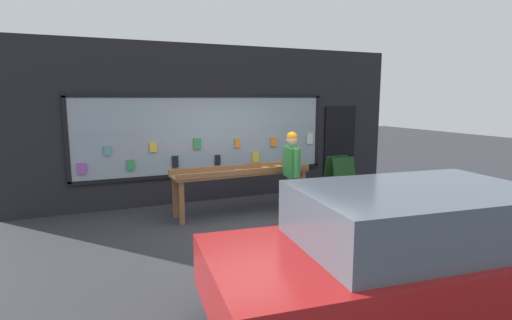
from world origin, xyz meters
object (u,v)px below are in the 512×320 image
(sandwich_board_sign, at_px, (339,179))
(parked_car, at_px, (414,251))
(display_table_main, at_px, (241,176))
(small_dog, at_px, (312,204))
(person_browsing, at_px, (292,167))

(sandwich_board_sign, xyz_separation_m, parked_car, (-2.12, -4.36, 0.23))
(display_table_main, distance_m, small_dog, 1.51)
(small_dog, distance_m, sandwich_board_sign, 1.46)
(display_table_main, bearing_deg, parked_car, -86.80)
(small_dog, xyz_separation_m, parked_car, (-0.92, -3.57, 0.49))
(small_dog, height_order, sandwich_board_sign, sandwich_board_sign)
(small_dog, relative_size, parked_car, 0.12)
(sandwich_board_sign, bearing_deg, parked_car, -115.37)
(display_table_main, height_order, small_dog, display_table_main)
(person_browsing, relative_size, small_dog, 3.15)
(person_browsing, xyz_separation_m, parked_car, (-0.55, -3.73, -0.24))
(small_dog, bearing_deg, display_table_main, 52.12)
(sandwich_board_sign, bearing_deg, display_table_main, -179.91)
(small_dog, bearing_deg, person_browsing, 63.68)
(display_table_main, distance_m, sandwich_board_sign, 2.38)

